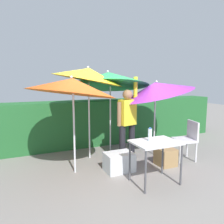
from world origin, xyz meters
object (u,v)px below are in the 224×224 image
object	(u,v)px
crate_cardboard	(165,157)
folding_table	(155,147)
umbrella_rainbow	(109,79)
umbrella_orange	(88,74)
umbrella_yellow	(72,86)
person_vendor	(127,120)
umbrella_navy	(156,89)
chair_plastic	(187,138)
cooler_box	(119,162)
bottle_water	(150,135)

from	to	relation	value
crate_cardboard	folding_table	world-z (taller)	folding_table
umbrella_rainbow	umbrella_orange	bearing A→B (deg)	-154.95
umbrella_yellow	person_vendor	distance (m)	1.48
umbrella_orange	crate_cardboard	bearing A→B (deg)	-39.80
person_vendor	crate_cardboard	distance (m)	1.14
umbrella_rainbow	person_vendor	size ratio (longest dim) A/B	1.19
umbrella_navy	crate_cardboard	xyz separation A→B (m)	(-0.16, -0.64, -1.42)
chair_plastic	cooler_box	xyz separation A→B (m)	(-1.69, 0.06, -0.33)
umbrella_orange	bottle_water	distance (m)	2.03
chair_plastic	folding_table	distance (m)	1.50
umbrella_rainbow	umbrella_navy	size ratio (longest dim) A/B	1.12
umbrella_yellow	crate_cardboard	size ratio (longest dim) A/B	5.15
person_vendor	cooler_box	size ratio (longest dim) A/B	3.36
umbrella_navy	chair_plastic	bearing A→B (deg)	-48.68
folding_table	bottle_water	world-z (taller)	bottle_water
folding_table	bottle_water	xyz separation A→B (m)	(-0.08, 0.06, 0.21)
crate_cardboard	person_vendor	bearing A→B (deg)	135.23
umbrella_rainbow	umbrella_yellow	world-z (taller)	umbrella_rainbow
umbrella_orange	cooler_box	distance (m)	2.02
umbrella_navy	bottle_water	xyz separation A→B (m)	(-0.92, -1.16, -0.74)
bottle_water	umbrella_rainbow	bearing A→B (deg)	88.35
umbrella_rainbow	bottle_water	size ratio (longest dim) A/B	9.29
umbrella_yellow	bottle_water	xyz separation A→B (m)	(1.11, -0.96, -0.83)
umbrella_rainbow	person_vendor	bearing A→B (deg)	-83.02
crate_cardboard	bottle_water	distance (m)	1.15
umbrella_yellow	folding_table	xyz separation A→B (m)	(1.19, -1.02, -1.03)
umbrella_rainbow	umbrella_orange	xyz separation A→B (m)	(-0.63, -0.29, 0.11)
umbrella_yellow	bottle_water	size ratio (longest dim) A/B	8.35
umbrella_rainbow	folding_table	xyz separation A→B (m)	(0.02, -1.99, -1.17)
chair_plastic	bottle_water	xyz separation A→B (m)	(-1.41, -0.60, 0.35)
umbrella_orange	bottle_water	size ratio (longest dim) A/B	9.32
umbrella_orange	chair_plastic	size ratio (longest dim) A/B	2.51
cooler_box	bottle_water	world-z (taller)	bottle_water
umbrella_navy	umbrella_yellow	bearing A→B (deg)	-174.28
cooler_box	chair_plastic	bearing A→B (deg)	-1.91
umbrella_yellow	bottle_water	distance (m)	1.68
umbrella_navy	bottle_water	size ratio (longest dim) A/B	8.32
cooler_box	bottle_water	size ratio (longest dim) A/B	2.33
umbrella_rainbow	chair_plastic	size ratio (longest dim) A/B	2.50
cooler_box	crate_cardboard	world-z (taller)	crate_cardboard
umbrella_rainbow	bottle_water	world-z (taller)	umbrella_rainbow
bottle_water	umbrella_navy	bearing A→B (deg)	51.63
umbrella_orange	chair_plastic	world-z (taller)	umbrella_orange
umbrella_navy	chair_plastic	world-z (taller)	umbrella_navy
crate_cardboard	umbrella_yellow	bearing A→B (deg)	166.95
bottle_water	cooler_box	bearing A→B (deg)	112.82
person_vendor	folding_table	size ratio (longest dim) A/B	2.35
folding_table	umbrella_yellow	bearing A→B (deg)	139.33
cooler_box	folding_table	size ratio (longest dim) A/B	0.70
crate_cardboard	bottle_water	bearing A→B (deg)	-145.60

